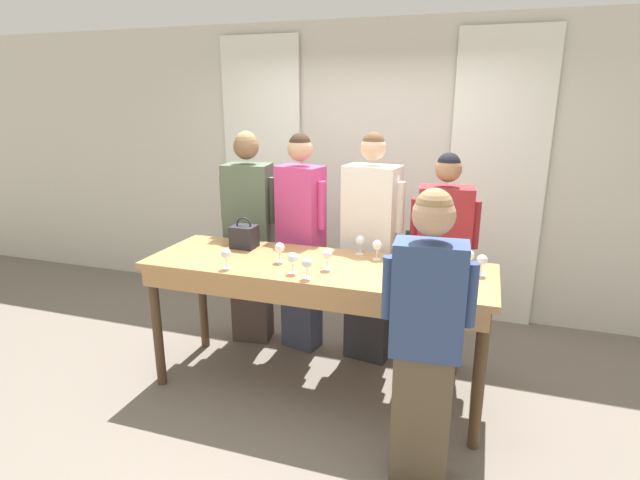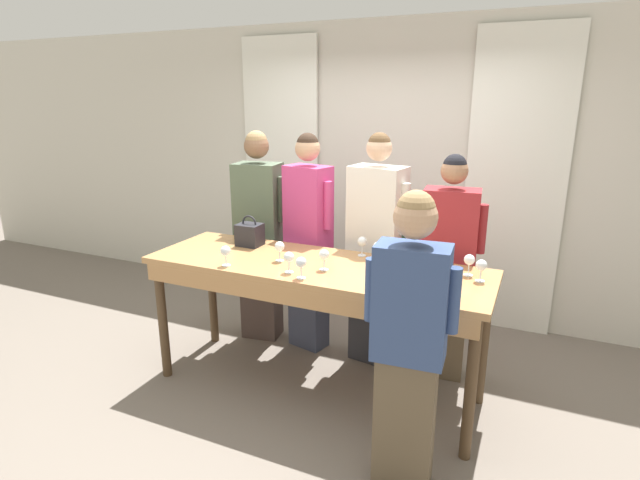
% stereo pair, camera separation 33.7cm
% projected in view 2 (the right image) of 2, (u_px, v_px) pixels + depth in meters
% --- Properties ---
extents(ground_plane, '(18.00, 18.00, 0.00)m').
position_uv_depth(ground_plane, '(316.00, 387.00, 3.75)').
color(ground_plane, '#70665B').
extents(wall_back, '(12.00, 0.06, 2.80)m').
position_uv_depth(wall_back, '(389.00, 171.00, 4.88)').
color(wall_back, beige).
rests_on(wall_back, ground_plane).
extents(curtain_panel_left, '(0.84, 0.03, 2.69)m').
position_uv_depth(curtain_panel_left, '(281.00, 171.00, 5.29)').
color(curtain_panel_left, white).
rests_on(curtain_panel_left, ground_plane).
extents(curtain_panel_right, '(0.84, 0.03, 2.69)m').
position_uv_depth(curtain_panel_right, '(514.00, 186.00, 4.38)').
color(curtain_panel_right, white).
rests_on(curtain_panel_right, ground_plane).
extents(tasting_bar, '(2.42, 0.78, 0.98)m').
position_uv_depth(tasting_bar, '(314.00, 279.00, 3.48)').
color(tasting_bar, '#B27F4C').
rests_on(tasting_bar, ground_plane).
extents(wine_bottle, '(0.08, 0.08, 0.30)m').
position_uv_depth(wine_bottle, '(403.00, 261.00, 3.18)').
color(wine_bottle, black).
rests_on(wine_bottle, tasting_bar).
extents(handbag, '(0.19, 0.15, 0.24)m').
position_uv_depth(handbag, '(250.00, 234.00, 3.88)').
color(handbag, '#232328').
rests_on(handbag, tasting_bar).
extents(wine_glass_front_left, '(0.07, 0.07, 0.14)m').
position_uv_depth(wine_glass_front_left, '(469.00, 260.00, 3.22)').
color(wine_glass_front_left, white).
rests_on(wine_glass_front_left, tasting_bar).
extents(wine_glass_front_mid, '(0.07, 0.07, 0.14)m').
position_uv_depth(wine_glass_front_mid, '(481.00, 266.00, 3.11)').
color(wine_glass_front_mid, white).
rests_on(wine_glass_front_mid, tasting_bar).
extents(wine_glass_front_right, '(0.07, 0.07, 0.14)m').
position_uv_depth(wine_glass_front_right, '(301.00, 263.00, 3.17)').
color(wine_glass_front_right, white).
rests_on(wine_glass_front_right, tasting_bar).
extents(wine_glass_center_left, '(0.07, 0.07, 0.14)m').
position_uv_depth(wine_glass_center_left, '(324.00, 255.00, 3.32)').
color(wine_glass_center_left, white).
rests_on(wine_glass_center_left, tasting_bar).
extents(wine_glass_center_mid, '(0.07, 0.07, 0.14)m').
position_uv_depth(wine_glass_center_mid, '(397.00, 250.00, 3.44)').
color(wine_glass_center_mid, white).
rests_on(wine_glass_center_mid, tasting_bar).
extents(wine_glass_center_right, '(0.07, 0.07, 0.14)m').
position_uv_depth(wine_glass_center_right, '(289.00, 258.00, 3.27)').
color(wine_glass_center_right, white).
rests_on(wine_glass_center_right, tasting_bar).
extents(wine_glass_back_left, '(0.07, 0.07, 0.14)m').
position_uv_depth(wine_glass_back_left, '(362.00, 242.00, 3.62)').
color(wine_glass_back_left, white).
rests_on(wine_glass_back_left, tasting_bar).
extents(wine_glass_back_mid, '(0.07, 0.07, 0.14)m').
position_uv_depth(wine_glass_back_mid, '(404.00, 279.00, 2.90)').
color(wine_glass_back_mid, white).
rests_on(wine_glass_back_mid, tasting_bar).
extents(wine_glass_back_right, '(0.07, 0.07, 0.14)m').
position_uv_depth(wine_glass_back_right, '(280.00, 247.00, 3.50)').
color(wine_glass_back_right, white).
rests_on(wine_glass_back_right, tasting_bar).
extents(wine_glass_near_host, '(0.07, 0.07, 0.14)m').
position_uv_depth(wine_glass_near_host, '(444.00, 254.00, 3.34)').
color(wine_glass_near_host, white).
rests_on(wine_glass_near_host, tasting_bar).
extents(wine_glass_by_bottle, '(0.07, 0.07, 0.14)m').
position_uv_depth(wine_glass_by_bottle, '(378.00, 247.00, 3.49)').
color(wine_glass_by_bottle, white).
rests_on(wine_glass_by_bottle, tasting_bar).
extents(wine_glass_by_handbag, '(0.07, 0.07, 0.14)m').
position_uv_depth(wine_glass_by_handbag, '(226.00, 251.00, 3.40)').
color(wine_glass_by_handbag, white).
rests_on(wine_glass_by_handbag, tasting_bar).
extents(guest_olive_jacket, '(0.49, 0.32, 1.84)m').
position_uv_depth(guest_olive_jacket, '(260.00, 235.00, 4.32)').
color(guest_olive_jacket, '#473833').
rests_on(guest_olive_jacket, ground_plane).
extents(guest_pink_top, '(0.47, 0.31, 1.83)m').
position_uv_depth(guest_pink_top, '(308.00, 240.00, 4.14)').
color(guest_pink_top, '#383D51').
rests_on(guest_pink_top, ground_plane).
extents(guest_cream_sweater, '(0.53, 0.32, 1.85)m').
position_uv_depth(guest_cream_sweater, '(376.00, 250.00, 3.91)').
color(guest_cream_sweater, '#28282D').
rests_on(guest_cream_sweater, ground_plane).
extents(guest_striped_shirt, '(0.51, 0.28, 1.72)m').
position_uv_depth(guest_striped_shirt, '(447.00, 268.00, 3.71)').
color(guest_striped_shirt, brown).
rests_on(guest_striped_shirt, ground_plane).
extents(host_pouring, '(0.49, 0.24, 1.68)m').
position_uv_depth(host_pouring, '(409.00, 339.00, 2.59)').
color(host_pouring, brown).
rests_on(host_pouring, ground_plane).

